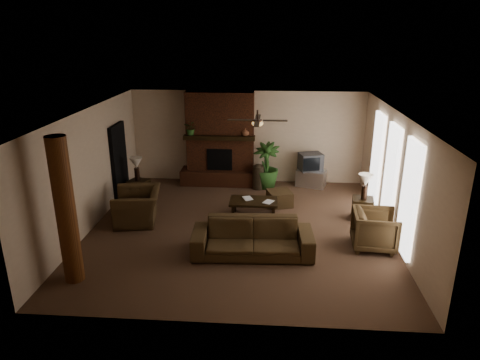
# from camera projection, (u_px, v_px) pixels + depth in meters

# --- Properties ---
(room_shell) EXTENTS (7.00, 7.00, 7.00)m
(room_shell) POSITION_uv_depth(u_px,v_px,m) (239.00, 173.00, 9.82)
(room_shell) COLOR brown
(room_shell) RESTS_ON ground
(fireplace) EXTENTS (2.40, 0.70, 2.80)m
(fireplace) POSITION_uv_depth(u_px,v_px,m) (220.00, 147.00, 12.99)
(fireplace) COLOR #522716
(fireplace) RESTS_ON ground
(windows) EXTENTS (0.08, 3.65, 2.35)m
(windows) POSITION_uv_depth(u_px,v_px,m) (391.00, 176.00, 9.79)
(windows) COLOR white
(windows) RESTS_ON ground
(log_column) EXTENTS (0.36, 0.36, 2.80)m
(log_column) POSITION_uv_depth(u_px,v_px,m) (66.00, 212.00, 7.76)
(log_column) COLOR brown
(log_column) RESTS_ON ground
(doorway) EXTENTS (0.10, 1.00, 2.10)m
(doorway) POSITION_uv_depth(u_px,v_px,m) (119.00, 162.00, 11.87)
(doorway) COLOR black
(doorway) RESTS_ON ground
(ceiling_fan) EXTENTS (1.35, 1.35, 0.37)m
(ceiling_fan) POSITION_uv_depth(u_px,v_px,m) (257.00, 122.00, 9.70)
(ceiling_fan) COLOR black
(ceiling_fan) RESTS_ON ceiling
(sofa) EXTENTS (2.56, 0.85, 0.99)m
(sofa) POSITION_uv_depth(u_px,v_px,m) (253.00, 232.00, 9.00)
(sofa) COLOR #49361F
(sofa) RESTS_ON ground
(armchair_left) EXTENTS (1.01, 1.36, 1.08)m
(armchair_left) POSITION_uv_depth(u_px,v_px,m) (137.00, 201.00, 10.54)
(armchair_left) COLOR #49361F
(armchair_left) RESTS_ON ground
(armchair_right) EXTENTS (0.91, 0.97, 0.93)m
(armchair_right) POSITION_uv_depth(u_px,v_px,m) (375.00, 228.00, 9.27)
(armchair_right) COLOR #49361F
(armchair_right) RESTS_ON ground
(coffee_table) EXTENTS (1.20, 0.70, 0.43)m
(coffee_table) POSITION_uv_depth(u_px,v_px,m) (254.00, 202.00, 10.88)
(coffee_table) COLOR black
(coffee_table) RESTS_ON ground
(ottoman) EXTENTS (0.75, 0.75, 0.40)m
(ottoman) POSITION_uv_depth(u_px,v_px,m) (280.00, 198.00, 11.61)
(ottoman) COLOR #49361F
(ottoman) RESTS_ON ground
(tv_stand) EXTENTS (0.96, 0.74, 0.50)m
(tv_stand) POSITION_uv_depth(u_px,v_px,m) (311.00, 178.00, 13.03)
(tv_stand) COLOR silver
(tv_stand) RESTS_ON ground
(tv) EXTENTS (0.76, 0.68, 0.52)m
(tv) POSITION_uv_depth(u_px,v_px,m) (311.00, 162.00, 12.86)
(tv) COLOR #3B3C3E
(tv) RESTS_ON tv_stand
(floor_vase) EXTENTS (0.34, 0.34, 0.77)m
(floor_vase) POSITION_uv_depth(u_px,v_px,m) (258.00, 175.00, 12.75)
(floor_vase) COLOR #33291C
(floor_vase) RESTS_ON ground
(floor_plant) EXTENTS (1.08, 1.51, 0.76)m
(floor_plant) POSITION_uv_depth(u_px,v_px,m) (266.00, 175.00, 12.89)
(floor_plant) COLOR #2D5421
(floor_plant) RESTS_ON ground
(side_table_left) EXTENTS (0.64, 0.64, 0.55)m
(side_table_left) POSITION_uv_depth(u_px,v_px,m) (139.00, 190.00, 12.00)
(side_table_left) COLOR black
(side_table_left) RESTS_ON ground
(lamp_left) EXTENTS (0.42, 0.42, 0.65)m
(lamp_left) POSITION_uv_depth(u_px,v_px,m) (136.00, 164.00, 11.81)
(lamp_left) COLOR black
(lamp_left) RESTS_ON side_table_left
(side_table_right) EXTENTS (0.57, 0.57, 0.55)m
(side_table_right) POSITION_uv_depth(u_px,v_px,m) (362.00, 209.00, 10.74)
(side_table_right) COLOR black
(side_table_right) RESTS_ON ground
(lamp_right) EXTENTS (0.46, 0.46, 0.65)m
(lamp_right) POSITION_uv_depth(u_px,v_px,m) (365.00, 182.00, 10.46)
(lamp_right) COLOR black
(lamp_right) RESTS_ON side_table_right
(mantel_plant) EXTENTS (0.48, 0.51, 0.33)m
(mantel_plant) POSITION_uv_depth(u_px,v_px,m) (191.00, 130.00, 12.64)
(mantel_plant) COLOR #2D5421
(mantel_plant) RESTS_ON fireplace
(mantel_vase) EXTENTS (0.25, 0.26, 0.22)m
(mantel_vase) POSITION_uv_depth(u_px,v_px,m) (245.00, 132.00, 12.57)
(mantel_vase) COLOR brown
(mantel_vase) RESTS_ON fireplace
(book_a) EXTENTS (0.21, 0.11, 0.29)m
(book_a) POSITION_uv_depth(u_px,v_px,m) (244.00, 194.00, 10.87)
(book_a) COLOR #999999
(book_a) RESTS_ON coffee_table
(book_b) EXTENTS (0.20, 0.12, 0.29)m
(book_b) POSITION_uv_depth(u_px,v_px,m) (265.00, 196.00, 10.73)
(book_b) COLOR #999999
(book_b) RESTS_ON coffee_table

